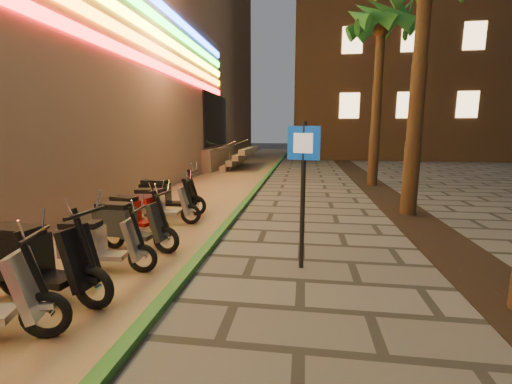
# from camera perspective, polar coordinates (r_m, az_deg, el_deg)

# --- Properties ---
(parking_strip) EXTENTS (3.40, 60.00, 0.01)m
(parking_strip) POSITION_cam_1_polar(r_m,az_deg,el_deg) (12.97, -7.47, 0.37)
(parking_strip) COLOR #8C7251
(parking_strip) RESTS_ON ground
(green_curb) EXTENTS (0.18, 60.00, 0.10)m
(green_curb) POSITION_cam_1_polar(r_m,az_deg,el_deg) (12.62, -0.02, 0.39)
(green_curb) COLOR #266626
(green_curb) RESTS_ON ground
(planting_strip) EXTENTS (1.20, 40.00, 0.02)m
(planting_strip) POSITION_cam_1_polar(r_m,az_deg,el_deg) (8.11, 27.76, -6.63)
(planting_strip) COLOR black
(planting_strip) RESTS_ON ground
(apartment_block) EXTENTS (18.00, 16.06, 25.00)m
(apartment_block) POSITION_cam_1_polar(r_m,az_deg,el_deg) (36.74, 22.88, 25.70)
(apartment_block) COLOR brown
(apartment_block) RESTS_ON ground
(palm_d) EXTENTS (2.97, 3.02, 7.16)m
(palm_d) POSITION_cam_1_polar(r_m,az_deg,el_deg) (15.05, 20.13, 24.02)
(palm_d) COLOR #472D19
(palm_d) RESTS_ON ground
(pedestrian_sign) EXTENTS (0.50, 0.18, 2.33)m
(pedestrian_sign) POSITION_cam_1_polar(r_m,az_deg,el_deg) (5.34, 7.85, 2.77)
(pedestrian_sign) COLOR black
(pedestrian_sign) RESTS_ON ground
(scooter_6) EXTENTS (1.83, 0.70, 1.28)m
(scooter_6) POSITION_cam_1_polar(r_m,az_deg,el_deg) (5.28, -32.99, -9.51)
(scooter_6) COLOR black
(scooter_6) RESTS_ON ground
(scooter_7) EXTENTS (1.51, 0.55, 1.06)m
(scooter_7) POSITION_cam_1_polar(r_m,az_deg,el_deg) (5.91, -25.01, -7.84)
(scooter_7) COLOR black
(scooter_7) RESTS_ON ground
(scooter_8) EXTENTS (1.64, 0.61, 1.15)m
(scooter_8) POSITION_cam_1_polar(r_m,az_deg,el_deg) (6.74, -20.66, -5.02)
(scooter_8) COLOR black
(scooter_8) RESTS_ON ground
(scooter_9) EXTENTS (1.47, 0.76, 1.04)m
(scooter_9) POSITION_cam_1_polar(r_m,az_deg,el_deg) (7.76, -19.84, -3.38)
(scooter_9) COLOR black
(scooter_9) RESTS_ON ground
(scooter_10) EXTENTS (1.56, 0.58, 1.10)m
(scooter_10) POSITION_cam_1_polar(r_m,az_deg,el_deg) (8.40, -15.81, -1.98)
(scooter_10) COLOR black
(scooter_10) RESTS_ON ground
(scooter_11) EXTENTS (1.73, 0.61, 1.22)m
(scooter_11) POSITION_cam_1_polar(r_m,az_deg,el_deg) (9.25, -14.89, -0.52)
(scooter_11) COLOR black
(scooter_11) RESTS_ON ground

